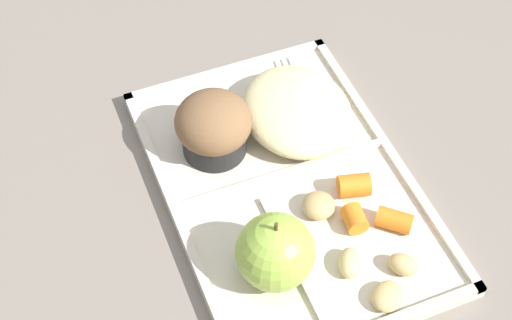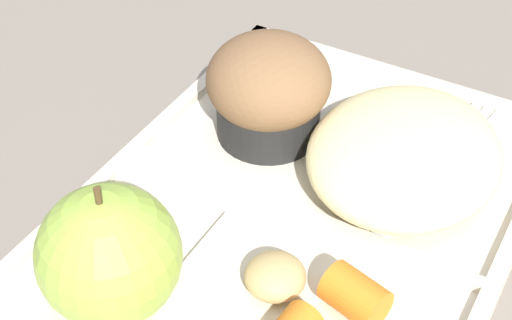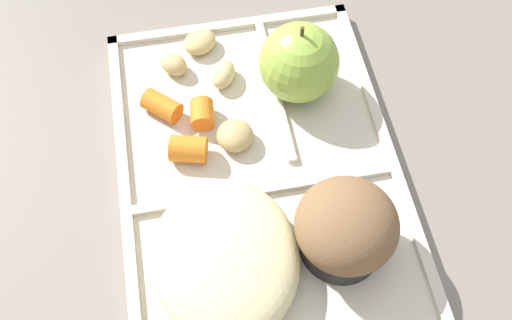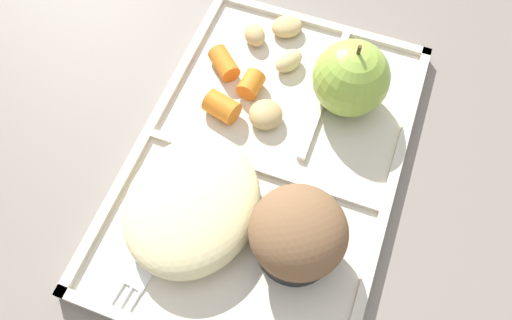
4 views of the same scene
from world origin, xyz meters
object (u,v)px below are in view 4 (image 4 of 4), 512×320
green_apple (351,78)px  bran_muffin (298,235)px  lunch_tray (267,161)px  plastic_fork (162,240)px

green_apple → bran_muffin: 0.17m
lunch_tray → green_apple: size_ratio=4.39×
bran_muffin → plastic_fork: 0.13m
lunch_tray → bran_muffin: (0.08, 0.05, 0.04)m
green_apple → lunch_tray: bearing=-30.1°
bran_muffin → plastic_fork: bran_muffin is taller
plastic_fork → lunch_tray: bearing=151.2°
lunch_tray → plastic_fork: bearing=-28.8°
lunch_tray → plastic_fork: lunch_tray is taller
lunch_tray → bran_muffin: size_ratio=4.54×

